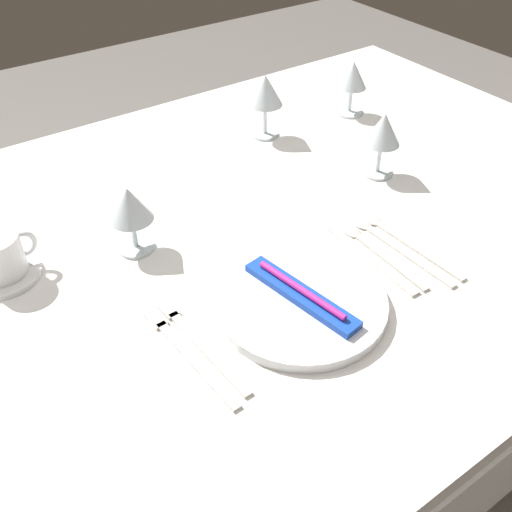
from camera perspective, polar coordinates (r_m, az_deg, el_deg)
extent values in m
plane|color=slate|center=(1.60, -2.50, -19.68)|extent=(6.00, 6.00, 0.00)
cube|color=white|center=(1.05, -3.59, 0.96)|extent=(1.80, 1.10, 0.04)
cube|color=white|center=(1.53, -14.54, 8.31)|extent=(1.80, 0.01, 0.18)
cylinder|color=brown|center=(1.97, 9.84, 7.52)|extent=(0.07, 0.07, 0.70)
cylinder|color=white|center=(0.90, 4.37, -4.51)|extent=(0.27, 0.27, 0.02)
cube|color=blue|center=(0.89, 4.41, -3.82)|extent=(0.07, 0.21, 0.01)
cylinder|color=#CC268C|center=(0.89, 4.45, -3.30)|extent=(0.04, 0.17, 0.01)
cube|color=beige|center=(0.84, -4.71, -9.33)|extent=(0.02, 0.19, 0.00)
cube|color=beige|center=(0.91, -8.57, -5.19)|extent=(0.02, 0.04, 0.00)
cube|color=beige|center=(0.83, -5.87, -10.40)|extent=(0.02, 0.20, 0.00)
cube|color=beige|center=(0.90, -9.75, -6.09)|extent=(0.02, 0.04, 0.00)
cube|color=beige|center=(1.00, 11.93, -0.90)|extent=(0.02, 0.17, 0.00)
cube|color=beige|center=(1.05, 8.32, 1.99)|extent=(0.02, 0.06, 0.00)
cube|color=beige|center=(1.01, 12.96, -0.50)|extent=(0.02, 0.17, 0.00)
ellipsoid|color=beige|center=(1.06, 9.42, 2.34)|extent=(0.03, 0.04, 0.01)
cube|color=beige|center=(1.03, 14.65, 0.07)|extent=(0.02, 0.20, 0.00)
ellipsoid|color=beige|center=(1.09, 10.37, 3.09)|extent=(0.03, 0.04, 0.01)
cube|color=beige|center=(1.05, 15.58, 0.58)|extent=(0.02, 0.20, 0.00)
ellipsoid|color=beige|center=(1.10, 11.33, 3.47)|extent=(0.03, 0.04, 0.01)
cylinder|color=white|center=(1.04, -23.40, -1.64)|extent=(0.12, 0.12, 0.01)
torus|color=white|center=(1.02, -21.89, 1.07)|extent=(0.05, 0.01, 0.05)
cylinder|color=silver|center=(1.03, -11.62, 0.88)|extent=(0.06, 0.06, 0.01)
cylinder|color=silver|center=(1.02, -11.85, 2.28)|extent=(0.01, 0.01, 0.06)
cone|color=silver|center=(0.98, -12.30, 5.02)|extent=(0.08, 0.08, 0.06)
cylinder|color=silver|center=(1.24, 11.66, 8.08)|extent=(0.06, 0.06, 0.01)
cylinder|color=silver|center=(1.23, 11.87, 9.46)|extent=(0.01, 0.01, 0.06)
cone|color=silver|center=(1.20, 12.28, 12.10)|extent=(0.07, 0.07, 0.06)
cylinder|color=silver|center=(1.48, 9.06, 13.76)|extent=(0.07, 0.07, 0.01)
cylinder|color=silver|center=(1.47, 9.20, 14.90)|extent=(0.01, 0.01, 0.06)
cone|color=silver|center=(1.45, 9.45, 17.11)|extent=(0.07, 0.07, 0.06)
cylinder|color=silver|center=(1.36, 0.87, 11.85)|extent=(0.06, 0.06, 0.01)
cylinder|color=silver|center=(1.35, 0.89, 13.27)|extent=(0.01, 0.01, 0.07)
cone|color=silver|center=(1.32, 0.92, 15.94)|extent=(0.08, 0.08, 0.07)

